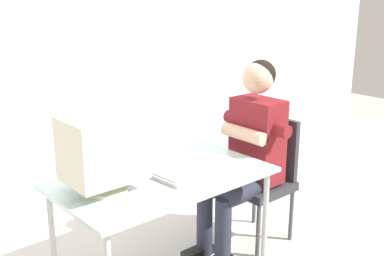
{
  "coord_description": "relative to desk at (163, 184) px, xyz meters",
  "views": [
    {
      "loc": [
        -1.59,
        -2.11,
        1.77
      ],
      "look_at": [
        0.23,
        0.0,
        0.96
      ],
      "focal_mm": 44.64,
      "sensor_mm": 36.0,
      "label": 1
    }
  ],
  "objects": [
    {
      "name": "wall_back",
      "position": [
        0.3,
        1.4,
        0.85
      ],
      "size": [
        8.0,
        0.1,
        3.0
      ],
      "primitive_type": "cube",
      "color": "silver",
      "rests_on": "ground_plane"
    },
    {
      "name": "desk",
      "position": [
        0.0,
        0.0,
        0.0
      ],
      "size": [
        1.28,
        0.75,
        0.71
      ],
      "color": "#B7B7BC",
      "rests_on": "ground_plane"
    },
    {
      "name": "crt_monitor",
      "position": [
        -0.37,
        0.04,
        0.3
      ],
      "size": [
        0.41,
        0.33,
        0.42
      ],
      "color": "beige",
      "rests_on": "desk"
    },
    {
      "name": "keyboard",
      "position": [
        0.0,
        0.02,
        0.07
      ],
      "size": [
        0.2,
        0.48,
        0.03
      ],
      "color": "silver",
      "rests_on": "desk"
    },
    {
      "name": "office_chair",
      "position": [
        0.9,
        -0.02,
        -0.16
      ],
      "size": [
        0.42,
        0.42,
        0.9
      ],
      "color": "#4C4C51",
      "rests_on": "ground_plane"
    },
    {
      "name": "person_seated",
      "position": [
        0.71,
        -0.02,
        0.07
      ],
      "size": [
        0.7,
        0.55,
        1.33
      ],
      "color": "maroon",
      "rests_on": "ground_plane"
    },
    {
      "name": "potted_plant",
      "position": [
        1.44,
        0.51,
        -0.26
      ],
      "size": [
        0.71,
        0.76,
        0.86
      ],
      "color": "#9E6647",
      "rests_on": "ground_plane"
    }
  ]
}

